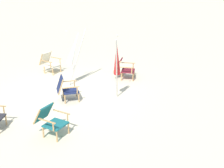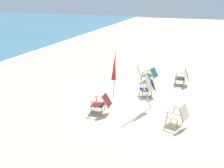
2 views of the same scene
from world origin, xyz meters
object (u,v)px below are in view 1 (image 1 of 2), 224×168
at_px(beach_chair_front_left, 123,68).
at_px(beach_chair_far_center, 66,88).
at_px(beach_chair_mid_center, 50,119).
at_px(beach_chair_front_right, 49,62).
at_px(umbrella_furled_red, 117,59).
at_px(umbrella_furled_white, 74,49).

height_order(beach_chair_front_left, beach_chair_far_center, beach_chair_far_center).
distance_m(beach_chair_mid_center, beach_chair_far_center, 2.09).
height_order(beach_chair_front_right, beach_chair_far_center, beach_chair_far_center).
height_order(beach_chair_mid_center, umbrella_furled_red, umbrella_furled_red).
bearing_deg(beach_chair_far_center, beach_chair_front_right, -146.28).
bearing_deg(beach_chair_front_right, beach_chair_front_left, 88.67).
xyz_separation_m(beach_chair_front_right, beach_chair_far_center, (2.45, 1.64, 0.00)).
relative_size(umbrella_furled_red, umbrella_furled_white, 1.04).
bearing_deg(beach_chair_front_right, umbrella_furled_red, 58.15).
bearing_deg(beach_chair_mid_center, umbrella_furled_white, -170.91).
xyz_separation_m(beach_chair_mid_center, umbrella_furled_white, (-3.54, -0.57, 0.87)).
relative_size(beach_chair_mid_center, umbrella_furled_red, 0.43).
distance_m(beach_chair_front_left, beach_chair_mid_center, 4.56).
relative_size(beach_chair_front_left, umbrella_furled_white, 0.41).
xyz_separation_m(beach_chair_front_left, umbrella_furled_white, (0.90, -1.60, 0.88)).
xyz_separation_m(beach_chair_mid_center, beach_chair_far_center, (-2.06, -0.36, 0.01)).
bearing_deg(umbrella_furled_white, beach_chair_front_right, -124.07).
height_order(beach_chair_front_right, umbrella_furled_red, umbrella_furled_red).
distance_m(beach_chair_front_right, beach_chair_far_center, 2.95).
bearing_deg(umbrella_furled_white, beach_chair_mid_center, 9.09).
bearing_deg(beach_chair_front_left, umbrella_furled_white, -60.69).
xyz_separation_m(beach_chair_front_left, umbrella_furled_red, (1.90, 0.15, 0.93)).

